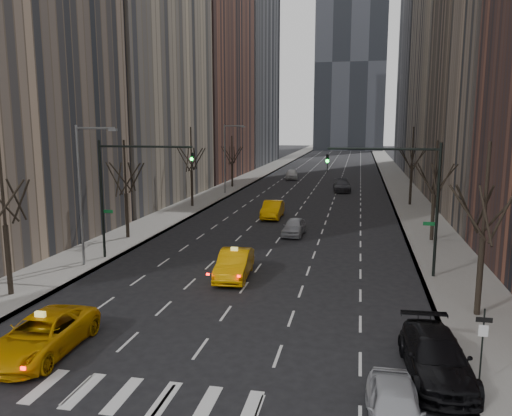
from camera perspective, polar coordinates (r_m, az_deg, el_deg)
The scene contains 27 objects.
ground at distance 21.62m, azimuth -6.36°, elevation -15.69°, with size 400.00×400.00×0.00m, color black.
sidewalk_left at distance 90.91m, azimuth -0.05°, elevation 3.82°, with size 4.50×320.00×0.15m, color slate.
sidewalk_right at distance 89.23m, azimuth 15.57°, elevation 3.36°, with size 4.50×320.00×0.15m, color slate.
bld_left_far at distance 89.89m, azimuth -6.67°, elevation 17.70°, with size 14.00×28.00×44.00m, color brown.
bld_left_deep at distance 119.67m, azimuth -1.96°, elevation 19.59°, with size 14.00×30.00×60.00m, color slate.
bld_right_far at distance 85.43m, azimuth 23.22°, elevation 19.50°, with size 14.00×28.00×50.00m, color tan.
bld_right_deep at distance 116.27m, azimuth 20.22°, elevation 18.82°, with size 14.00×30.00×58.00m, color slate.
tree_lw_a at distance 29.47m, azimuth -26.72°, elevation -1.88°, with size 3.36×3.50×8.28m.
tree_lw_b at distance 41.20m, azimuth -14.63°, elevation 1.62°, with size 3.36×3.50×7.82m.
tree_lw_c at distance 55.86m, azimuth -7.37°, elevation 4.19°, with size 3.36×3.50×8.74m.
tree_lw_d at distance 73.08m, azimuth -2.75°, elevation 5.14°, with size 3.36×3.50×7.36m.
tree_rw_a at distance 25.78m, azimuth 24.47°, elevation -3.22°, with size 3.36×3.50×8.28m.
tree_rw_b at distance 41.33m, azimuth 19.68°, elevation 1.39°, with size 3.36×3.50×7.82m.
tree_rw_c at distance 59.06m, azimuth 17.35°, elevation 4.13°, with size 3.36×3.50×8.74m.
traffic_mast_left at distance 34.37m, azimuth -14.83°, elevation 3.05°, with size 6.69×0.39×8.00m.
traffic_mast_right at distance 30.91m, azimuth 17.03°, elevation 2.25°, with size 6.69×0.39×8.00m.
streetlight_near at distance 33.44m, azimuth -19.02°, elevation 2.90°, with size 2.83×0.22×9.00m.
streetlight_far at distance 65.89m, azimuth -3.31°, elevation 6.45°, with size 2.83×0.22×9.00m.
sign_post at distance 19.55m, azimuth 24.47°, elevation -13.61°, with size 0.55×0.06×2.80m.
taxi_suv at distance 22.53m, azimuth -23.27°, elevation -13.20°, with size 2.59×5.62×1.56m, color #D69204.
taxi_sedan at distance 30.34m, azimuth -2.48°, elevation -6.43°, with size 1.78×5.10×1.68m, color #DC9404.
silver_sedan_ahead at distance 41.89m, azimuth 4.37°, elevation -2.15°, with size 1.67×4.16×1.42m, color #A2A4AA.
parked_suv_black at distance 20.16m, azimuth 19.90°, elevation -15.70°, with size 2.22×5.45×1.58m, color black.
parked_sedan_silver at distance 16.80m, azimuth 15.56°, elevation -21.20°, with size 1.67×4.14×1.41m, color #ABADB3.
far_taxi at distance 49.39m, azimuth 1.91°, elevation -0.17°, with size 1.79×5.13×1.69m, color #FFA905.
far_suv_grey at distance 69.82m, azimuth 9.78°, elevation 2.54°, with size 2.27×5.59×1.62m, color #2F2F34.
far_car_white at distance 84.51m, azimuth 4.11°, elevation 3.87°, with size 1.96×4.88×1.66m, color silver.
Camera 1 is at (6.20, -18.55, 9.21)m, focal length 35.00 mm.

